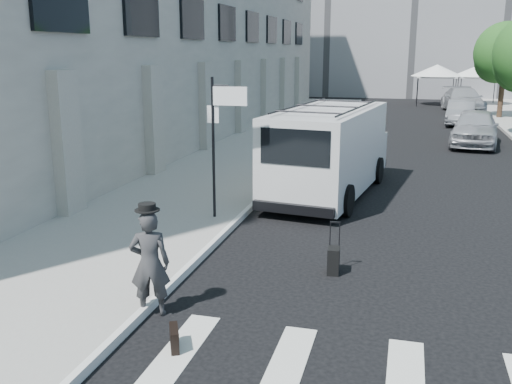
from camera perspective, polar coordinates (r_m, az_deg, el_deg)
The scene contains 14 objects.
ground at distance 11.07m, azimuth 3.31°, elevation -8.73°, with size 120.00×120.00×0.00m, color black.
sidewalk_left at distance 27.08m, azimuth 1.37°, elevation 5.06°, with size 4.50×48.00×0.15m, color gray.
building_left at distance 31.15m, azimuth -11.31°, elevation 16.91°, with size 10.00×44.00×12.00m, color gray.
sign_pole at distance 14.01m, azimuth -3.42°, elevation 7.34°, with size 1.03×0.07×3.50m.
tree_far at distance 39.55m, azimuth 23.48°, elevation 12.43°, with size 3.80×3.83×6.03m.
tent_left at distance 48.08m, azimuth 17.65°, elevation 11.48°, with size 4.00×4.00×3.20m.
tent_right at distance 48.81m, azimuth 21.45°, elevation 11.21°, with size 4.00×4.00×3.20m.
businessman at distance 9.50m, azimuth -10.58°, elevation -7.06°, with size 0.65×0.43×1.79m, color #313033.
briefcase at distance 8.69m, azimuth -8.17°, elevation -14.29°, with size 0.12×0.44×0.34m, color black.
suitcase at distance 11.35m, azimuth 7.76°, elevation -6.77°, with size 0.25×0.38×1.02m.
cargo_van at distance 17.42m, azimuth 7.40°, elevation 4.16°, with size 3.15×7.17×2.59m.
parked_car_a at distance 28.10m, azimuth 21.03°, elevation 6.04°, with size 1.98×4.92×1.68m, color #9FA0A7.
parked_car_b at distance 35.93m, azimuth 19.79°, elevation 7.47°, with size 1.49×4.28×1.41m, color slate.
parked_car_c at distance 43.37m, azimuth 19.98°, elevation 8.64°, with size 2.41×5.92×1.72m, color #A0A3A8.
Camera 1 is at (2.02, -10.01, 4.27)m, focal length 40.00 mm.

